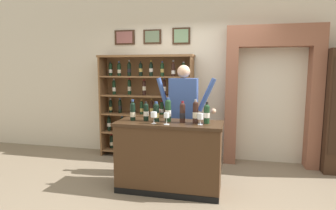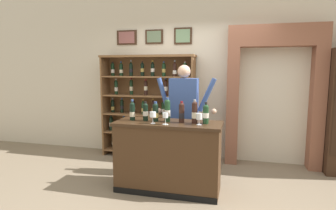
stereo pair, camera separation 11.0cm
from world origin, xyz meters
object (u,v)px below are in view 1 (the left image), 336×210
at_px(wine_glass_center, 154,115).
at_px(shopkeeper, 184,108).
at_px(tasting_bottle_chianti, 207,113).
at_px(wine_glass_left, 167,116).
at_px(tasting_bottle_brunello, 156,112).
at_px(tasting_bottle_riserva, 146,112).
at_px(tasting_bottle_rosso, 168,110).
at_px(tasting_bottle_grappa, 196,112).
at_px(wine_shelf, 147,105).
at_px(tasting_bottle_vin_santo, 182,112).
at_px(tasting_bottle_super_tuscan, 133,111).
at_px(wine_glass_right, 200,117).
at_px(tasting_counter, 169,156).

bearing_deg(wine_glass_center, shopkeeper, 70.76).
xyz_separation_m(tasting_bottle_chianti, wine_glass_left, (-0.49, -0.18, -0.02)).
bearing_deg(tasting_bottle_brunello, tasting_bottle_riserva, 170.53).
height_order(tasting_bottle_rosso, tasting_bottle_grappa, tasting_bottle_rosso).
height_order(tasting_bottle_brunello, wine_glass_left, tasting_bottle_brunello).
height_order(tasting_bottle_brunello, tasting_bottle_rosso, tasting_bottle_rosso).
bearing_deg(wine_glass_left, wine_shelf, 115.85).
distance_m(tasting_bottle_riserva, wine_glass_left, 0.39).
xyz_separation_m(tasting_bottle_brunello, tasting_bottle_vin_santo, (0.36, 0.02, 0.01)).
height_order(tasting_bottle_super_tuscan, tasting_bottle_vin_santo, tasting_bottle_super_tuscan).
xyz_separation_m(wine_shelf, wine_glass_right, (1.17, -1.45, 0.07)).
height_order(wine_shelf, tasting_bottle_riserva, wine_shelf).
bearing_deg(tasting_bottle_brunello, wine_shelf, 112.29).
distance_m(tasting_bottle_super_tuscan, tasting_bottle_grappa, 0.87).
bearing_deg(tasting_bottle_brunello, tasting_counter, 0.20).
xyz_separation_m(shopkeeper, tasting_bottle_brunello, (-0.27, -0.60, 0.02)).
xyz_separation_m(tasting_bottle_super_tuscan, tasting_bottle_grappa, (0.87, 0.01, 0.02)).
height_order(wine_shelf, wine_glass_center, wine_shelf).
xyz_separation_m(wine_shelf, tasting_bottle_chianti, (1.24, -1.35, 0.10)).
bearing_deg(tasting_bottle_rosso, shopkeeper, 78.71).
distance_m(shopkeeper, tasting_bottle_grappa, 0.65).
bearing_deg(shopkeeper, tasting_bottle_rosso, -101.29).
bearing_deg(tasting_bottle_rosso, wine_glass_left, -82.51).
xyz_separation_m(wine_shelf, shopkeeper, (0.83, -0.77, 0.07)).
bearing_deg(tasting_bottle_grappa, tasting_bottle_rosso, 176.52).
bearing_deg(wine_glass_left, shopkeeper, 83.50).
bearing_deg(tasting_bottle_vin_santo, wine_glass_center, -154.00).
xyz_separation_m(tasting_counter, wine_glass_center, (-0.17, -0.15, 0.59)).
bearing_deg(wine_glass_right, tasting_bottle_chianti, 54.31).
bearing_deg(tasting_bottle_vin_santo, shopkeeper, 98.42).
relative_size(shopkeeper, tasting_bottle_grappa, 5.49).
bearing_deg(wine_glass_center, tasting_bottle_grappa, 16.82).
distance_m(tasting_bottle_rosso, wine_glass_right, 0.46).
bearing_deg(wine_glass_right, tasting_bottle_super_tuscan, 174.93).
height_order(tasting_bottle_grappa, wine_glass_left, tasting_bottle_grappa).
height_order(tasting_bottle_rosso, tasting_bottle_chianti, tasting_bottle_rosso).
distance_m(tasting_bottle_super_tuscan, wine_glass_center, 0.38).
bearing_deg(tasting_counter, shopkeeper, 81.08).
height_order(tasting_bottle_super_tuscan, tasting_bottle_brunello, tasting_bottle_super_tuscan).
xyz_separation_m(tasting_bottle_riserva, tasting_bottle_vin_santo, (0.51, -0.01, 0.01)).
distance_m(tasting_bottle_super_tuscan, tasting_bottle_chianti, 1.01).
bearing_deg(tasting_bottle_grappa, tasting_counter, -178.81).
bearing_deg(shopkeeper, tasting_bottle_grappa, -66.12).
distance_m(tasting_bottle_vin_santo, wine_glass_left, 0.26).
distance_m(shopkeeper, wine_glass_left, 0.77).
xyz_separation_m(tasting_bottle_brunello, wine_glass_left, (0.18, -0.17, -0.02)).
bearing_deg(shopkeeper, wine_shelf, 137.07).
xyz_separation_m(tasting_bottle_super_tuscan, tasting_bottle_rosso, (0.49, 0.03, 0.03)).
xyz_separation_m(wine_shelf, wine_glass_left, (0.75, -1.54, 0.07)).
relative_size(wine_shelf, wine_glass_right, 12.79).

